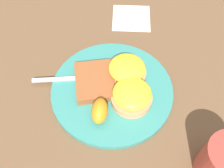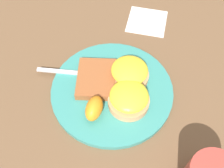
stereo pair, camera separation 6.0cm
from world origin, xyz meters
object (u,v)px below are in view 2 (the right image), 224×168
(orange_wedge, at_px, (94,108))
(fork, at_px, (92,74))
(hashbrown_patty, at_px, (97,78))
(sandwich_benedict_right, at_px, (129,73))
(sandwich_benedict_left, at_px, (129,98))

(orange_wedge, distance_m, fork, 0.11)
(fork, bearing_deg, hashbrown_patty, 68.53)
(hashbrown_patty, bearing_deg, sandwich_benedict_right, 125.31)
(sandwich_benedict_left, xyz_separation_m, fork, (-0.03, -0.12, -0.02))
(sandwich_benedict_right, bearing_deg, sandwich_benedict_left, 27.87)
(hashbrown_patty, height_order, fork, hashbrown_patty)
(sandwich_benedict_left, relative_size, sandwich_benedict_right, 1.00)
(hashbrown_patty, xyz_separation_m, fork, (-0.01, -0.02, -0.01))
(sandwich_benedict_left, height_order, fork, sandwich_benedict_left)
(sandwich_benedict_left, height_order, hashbrown_patty, sandwich_benedict_left)
(hashbrown_patty, bearing_deg, fork, -111.47)
(sandwich_benedict_left, bearing_deg, orange_wedge, -42.06)
(hashbrown_patty, height_order, orange_wedge, orange_wedge)
(sandwich_benedict_right, xyz_separation_m, orange_wedge, (0.12, -0.02, -0.00))
(hashbrown_patty, bearing_deg, orange_wedge, 28.50)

